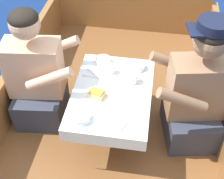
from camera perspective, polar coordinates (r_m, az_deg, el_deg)
The scene contains 18 objects.
ground_plane at distance 2.70m, azimuth -0.32°, elevation -13.01°, with size 60.00×60.00×0.00m, color navy.
boat_deck at distance 2.56m, azimuth -0.33°, elevation -10.95°, with size 1.71×3.12×0.34m, color brown.
gunwale_port at distance 2.51m, azimuth -19.41°, elevation -3.21°, with size 0.06×3.12×0.38m, color #936033.
bow_coaming at distance 3.45m, azimuth 3.80°, elevation 14.09°, with size 1.59×0.06×0.44m, color #936033.
cockpit_table at distance 2.22m, azimuth -0.00°, elevation -1.21°, with size 0.55×0.79×0.40m.
person_port at distance 2.39m, azimuth -13.52°, elevation 2.08°, with size 0.55×0.49×0.95m.
person_starboard at distance 2.23m, azimuth 15.00°, elevation -1.00°, with size 0.57×0.52×1.00m.
plate_sandwich at distance 2.15m, azimuth -2.76°, elevation -1.31°, with size 0.20×0.20×0.01m.
plate_bread at distance 2.00m, azimuth 0.21°, elevation -5.90°, with size 0.17×0.17×0.01m.
sandwich at distance 2.13m, azimuth -2.78°, elevation -0.79°, with size 0.12×0.10×0.05m.
bowl_port_near at distance 2.01m, azimuth -5.61°, elevation -5.06°, with size 0.12×0.12×0.04m.
bowl_starboard_near at distance 2.38m, azimuth 4.70°, elevation 4.31°, with size 0.12×0.12×0.04m.
bowl_center_far at distance 2.42m, azimuth -1.64°, elevation 5.32°, with size 0.12×0.12×0.04m.
coffee_cup_port at distance 2.32m, azimuth -0.26°, elevation 3.78°, with size 0.09×0.06×0.07m.
coffee_cup_starboard at distance 2.25m, azimuth 3.90°, elevation 2.06°, with size 0.10×0.07×0.07m.
utensil_spoon_center at distance 2.39m, azimuth -4.76°, elevation 4.07°, with size 0.13×0.13×0.01m.
utensil_knife_starboard at distance 2.08m, azimuth -0.20°, elevation -3.32°, with size 0.06×0.17×0.00m.
utensil_spoon_port at distance 2.31m, azimuth -4.04°, elevation 2.43°, with size 0.17×0.03×0.01m.
Camera 1 is at (0.24, -1.46, 2.27)m, focal length 50.00 mm.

